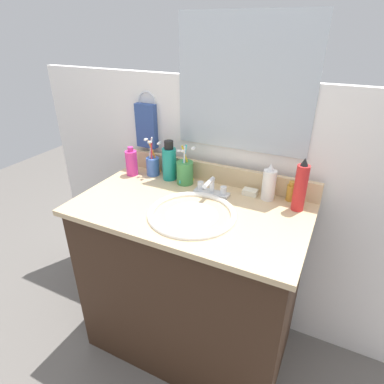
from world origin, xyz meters
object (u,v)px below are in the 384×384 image
object	(u,v)px
bottle_mouthwash_teal	(169,162)
cup_blue_plastic	(153,165)
bottle_soap_pink	(132,163)
soap_bar	(250,192)
hand_towel	(146,126)
bottle_spray_red	(301,187)
bottle_lotion_white	(269,184)
faucet	(211,189)
bottle_oil_amber	(291,192)
cup_green	(185,172)

from	to	relation	value
bottle_mouthwash_teal	cup_blue_plastic	distance (m)	0.11
bottle_soap_pink	soap_bar	distance (m)	0.60
hand_towel	soap_bar	bearing A→B (deg)	-7.35
bottle_spray_red	cup_blue_plastic	bearing A→B (deg)	177.42
bottle_lotion_white	faucet	bearing A→B (deg)	-163.06
bottle_mouthwash_teal	bottle_oil_amber	distance (m)	0.58
bottle_mouthwash_teal	bottle_spray_red	xyz separation A→B (m)	(0.62, -0.03, 0.02)
bottle_mouthwash_teal	bottle_soap_pink	size ratio (longest dim) A/B	1.33
bottle_soap_pink	cup_green	distance (m)	0.29
cup_blue_plastic	hand_towel	bearing A→B (deg)	133.64
bottle_soap_pink	bottle_spray_red	distance (m)	0.81
cup_green	bottle_soap_pink	bearing A→B (deg)	-174.32
cup_blue_plastic	cup_green	distance (m)	0.19
bottle_lotion_white	cup_green	world-z (taller)	cup_green
bottle_soap_pink	bottle_lotion_white	size ratio (longest dim) A/B	0.88
faucet	bottle_lotion_white	bearing A→B (deg)	16.94
bottle_spray_red	cup_blue_plastic	size ratio (longest dim) A/B	1.15
cup_blue_plastic	faucet	bearing A→B (deg)	-11.15
bottle_spray_red	bottle_oil_amber	world-z (taller)	bottle_spray_red
bottle_oil_amber	bottle_mouthwash_teal	bearing A→B (deg)	-176.00
bottle_spray_red	cup_green	bearing A→B (deg)	178.32
hand_towel	bottle_mouthwash_teal	size ratio (longest dim) A/B	1.13
bottle_oil_amber	soap_bar	world-z (taller)	bottle_oil_amber
cup_green	soap_bar	size ratio (longest dim) A/B	2.97
bottle_mouthwash_teal	soap_bar	bearing A→B (deg)	1.94
faucet	bottle_oil_amber	size ratio (longest dim) A/B	1.82
bottle_spray_red	bottle_lotion_white	size ratio (longest dim) A/B	1.35
bottle_spray_red	faucet	bearing A→B (deg)	-174.36
bottle_spray_red	bottle_oil_amber	size ratio (longest dim) A/B	2.56
faucet	bottle_lotion_white	size ratio (longest dim) A/B	0.96
faucet	bottle_soap_pink	xyz separation A→B (m)	(-0.44, 0.02, 0.04)
bottle_spray_red	hand_towel	bearing A→B (deg)	171.72
faucet	bottle_mouthwash_teal	bearing A→B (deg)	165.74
bottle_mouthwash_teal	cup_green	world-z (taller)	bottle_mouthwash_teal
bottle_soap_pink	bottle_spray_red	size ratio (longest dim) A/B	0.65
faucet	bottle_lotion_white	distance (m)	0.25
bottle_soap_pink	cup_blue_plastic	size ratio (longest dim) A/B	0.74
hand_towel	bottle_lotion_white	world-z (taller)	hand_towel
bottle_oil_amber	cup_blue_plastic	size ratio (longest dim) A/B	0.45
soap_bar	cup_green	bearing A→B (deg)	-175.42
bottle_oil_amber	cup_blue_plastic	bearing A→B (deg)	-177.05
bottle_oil_amber	bottle_soap_pink	bearing A→B (deg)	-174.08
hand_towel	bottle_lotion_white	xyz separation A→B (m)	(0.66, -0.08, -0.15)
bottle_spray_red	soap_bar	distance (m)	0.23
bottle_lotion_white	soap_bar	bearing A→B (deg)	176.31
bottle_mouthwash_teal	bottle_spray_red	world-z (taller)	bottle_spray_red
faucet	bottle_soap_pink	world-z (taller)	bottle_soap_pink
bottle_oil_amber	bottle_spray_red	bearing A→B (deg)	-59.10
hand_towel	bottle_oil_amber	xyz separation A→B (m)	(0.75, -0.05, -0.18)
cup_blue_plastic	bottle_spray_red	bearing A→B (deg)	-2.58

